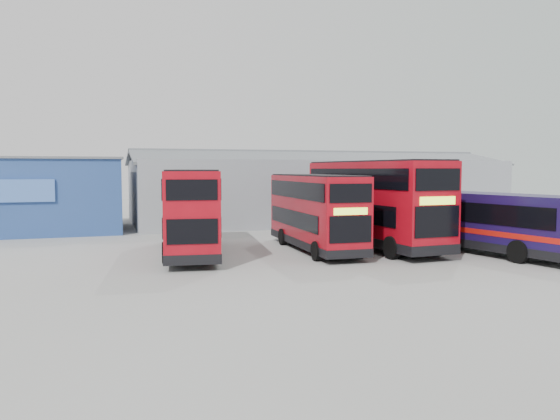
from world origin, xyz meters
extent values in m
plane|color=gray|center=(0.00, 0.00, 0.00)|extent=(120.00, 120.00, 0.00)
cube|color=navy|center=(-14.00, 18.00, 2.50)|extent=(12.00, 8.00, 5.00)
cube|color=slate|center=(-14.00, 18.00, 5.05)|extent=(12.30, 8.30, 0.15)
cube|color=#4674C8|center=(-14.00, 13.90, 3.00)|extent=(3.96, 0.15, 1.40)
cube|color=gray|center=(8.00, 20.00, 2.50)|extent=(30.00, 12.00, 5.00)
cube|color=slate|center=(8.00, 17.20, 5.25)|extent=(30.50, 6.33, 1.29)
cube|color=slate|center=(8.00, 22.80, 5.25)|extent=(30.50, 6.33, 1.29)
cube|color=#9B0814|center=(-5.10, 4.78, 2.29)|extent=(3.69, 10.33, 3.90)
cube|color=black|center=(-5.10, 4.78, 0.53)|extent=(3.73, 10.37, 0.43)
cube|color=black|center=(-3.94, 4.24, 1.83)|extent=(1.15, 8.50, 0.91)
cube|color=black|center=(-6.36, 4.56, 1.83)|extent=(1.15, 8.50, 0.91)
cube|color=black|center=(-3.89, 4.62, 3.46)|extent=(1.27, 9.45, 0.91)
cube|color=black|center=(-6.31, 4.94, 3.46)|extent=(1.27, 9.45, 0.91)
cube|color=black|center=(-4.45, 9.81, 1.73)|extent=(2.15, 0.33, 1.30)
cube|color=black|center=(-4.45, 9.81, 3.46)|extent=(2.15, 0.33, 0.91)
cube|color=#B8D92D|center=(-4.45, 9.82, 2.60)|extent=(1.72, 0.26, 0.34)
cube|color=black|center=(-5.75, -0.25, 1.73)|extent=(2.11, 0.32, 1.06)
cube|color=black|center=(-5.75, -0.25, 3.46)|extent=(2.11, 0.32, 0.87)
cube|color=black|center=(-5.10, 4.78, 4.25)|extent=(3.53, 10.17, 0.10)
cylinder|color=black|center=(-3.50, 8.12, 0.50)|extent=(0.43, 1.03, 1.00)
cylinder|color=black|center=(-5.79, 8.41, 0.50)|extent=(0.43, 1.03, 1.00)
cylinder|color=black|center=(-4.28, 2.10, 0.50)|extent=(0.43, 1.03, 1.00)
cylinder|color=black|center=(-6.57, 2.40, 0.50)|extent=(0.43, 1.03, 1.00)
cube|color=#9B0814|center=(1.48, 4.07, 2.14)|extent=(2.64, 9.55, 3.65)
cube|color=black|center=(1.48, 4.07, 0.50)|extent=(2.67, 9.59, 0.41)
cube|color=black|center=(0.35, 4.48, 1.71)|extent=(0.37, 8.02, 0.86)
cube|color=black|center=(2.64, 4.39, 1.71)|extent=(0.37, 8.02, 0.86)
cube|color=black|center=(0.33, 4.12, 3.25)|extent=(0.41, 8.92, 0.86)
cube|color=black|center=(2.62, 4.02, 3.25)|extent=(0.41, 8.92, 0.86)
cube|color=black|center=(1.28, -0.68, 1.62)|extent=(2.03, 0.13, 1.22)
cube|color=black|center=(1.28, -0.68, 3.25)|extent=(2.03, 0.13, 0.86)
cube|color=#B8D92D|center=(1.28, -0.69, 2.44)|extent=(1.62, 0.10, 0.32)
cube|color=black|center=(1.67, 8.82, 1.62)|extent=(1.98, 0.13, 0.99)
cube|color=black|center=(1.67, 8.82, 3.25)|extent=(1.98, 0.13, 0.81)
cube|color=black|center=(1.48, 4.07, 3.99)|extent=(2.50, 9.41, 0.09)
cylinder|color=black|center=(0.26, 0.82, 0.47)|extent=(0.33, 0.95, 0.94)
cylinder|color=black|center=(2.42, 0.74, 0.47)|extent=(0.33, 0.95, 0.94)
cylinder|color=black|center=(0.49, 6.50, 0.47)|extent=(0.33, 0.95, 0.94)
cylinder|color=black|center=(2.65, 6.42, 0.47)|extent=(0.33, 0.95, 0.94)
cube|color=#9B0814|center=(4.98, 4.14, 2.54)|extent=(3.23, 11.35, 4.33)
cube|color=black|center=(4.98, 4.14, 0.59)|extent=(3.27, 11.39, 0.48)
cube|color=black|center=(3.60, 4.50, 2.03)|extent=(0.52, 9.51, 1.02)
cube|color=black|center=(6.31, 4.63, 2.03)|extent=(0.52, 9.51, 1.02)
cube|color=black|center=(3.62, 4.07, 3.85)|extent=(0.58, 10.58, 1.02)
cube|color=black|center=(6.33, 4.21, 3.85)|extent=(0.58, 10.58, 1.02)
cube|color=black|center=(5.25, -1.49, 1.92)|extent=(2.41, 0.17, 1.44)
cube|color=black|center=(5.25, -1.49, 3.85)|extent=(2.41, 0.17, 1.02)
cube|color=#B8D92D|center=(5.26, -1.50, 2.89)|extent=(1.92, 0.14, 0.37)
cube|color=black|center=(4.70, 9.77, 1.92)|extent=(2.35, 0.17, 1.18)
cube|color=black|center=(4.70, 9.77, 3.85)|extent=(2.35, 0.17, 0.96)
cube|color=black|center=(4.98, 4.14, 4.73)|extent=(3.06, 11.18, 0.11)
cylinder|color=black|center=(3.89, 0.18, 0.56)|extent=(0.40, 1.13, 1.11)
cylinder|color=black|center=(6.45, 0.30, 0.56)|extent=(0.40, 1.13, 1.11)
cylinder|color=black|center=(3.55, 6.91, 0.56)|extent=(0.40, 1.13, 1.11)
cylinder|color=black|center=(6.12, 7.03, 0.56)|extent=(0.40, 1.13, 1.11)
cube|color=#120D3A|center=(9.48, 0.70, 1.72)|extent=(4.58, 11.61, 2.73)
cube|color=black|center=(9.48, 0.70, 0.55)|extent=(4.63, 11.65, 0.41)
cube|color=#AA130D|center=(9.48, 0.70, 1.24)|extent=(4.62, 11.64, 0.26)
cube|color=black|center=(10.82, 0.63, 2.16)|extent=(1.77, 9.33, 0.98)
cube|color=black|center=(8.25, 0.16, 2.16)|extent=(1.77, 9.33, 0.98)
cube|color=black|center=(8.45, 6.29, 1.91)|extent=(2.29, 0.47, 1.34)
cylinder|color=black|center=(9.97, 4.87, 0.54)|extent=(0.52, 1.11, 1.07)
cylinder|color=black|center=(7.54, 4.42, 0.54)|extent=(0.52, 1.11, 1.07)
cylinder|color=black|center=(11.27, -2.22, 0.54)|extent=(0.52, 1.11, 1.07)
cylinder|color=black|center=(8.84, -2.67, 0.54)|extent=(0.52, 1.11, 1.07)
camera|label=1|loc=(-9.38, -22.78, 4.32)|focal=35.00mm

